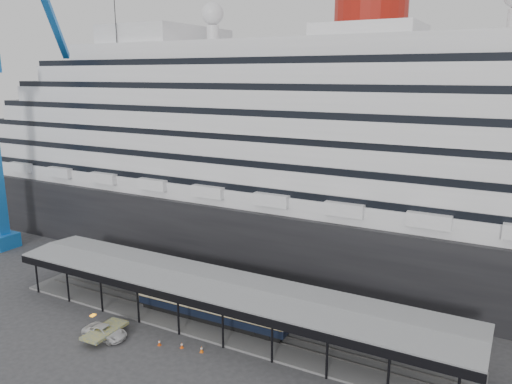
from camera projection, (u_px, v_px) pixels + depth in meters
ground at (196, 345)px, 53.29m from camera, size 200.00×200.00×0.00m
cruise_ship at (314, 140)px, 76.42m from camera, size 130.00×30.00×43.90m
platform_canopy at (220, 306)px, 57.02m from camera, size 56.00×9.18×5.30m
port_truck at (105, 332)px, 54.48m from camera, size 5.18×2.56×1.41m
pullman_carriage at (211, 303)px, 57.61m from camera, size 19.46×2.84×19.07m
traffic_cone_left at (182, 345)px, 52.55m from camera, size 0.45×0.45×0.68m
traffic_cone_mid at (159, 342)px, 53.07m from camera, size 0.41×0.41×0.69m
traffic_cone_right at (202, 349)px, 51.74m from camera, size 0.49×0.49×0.73m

